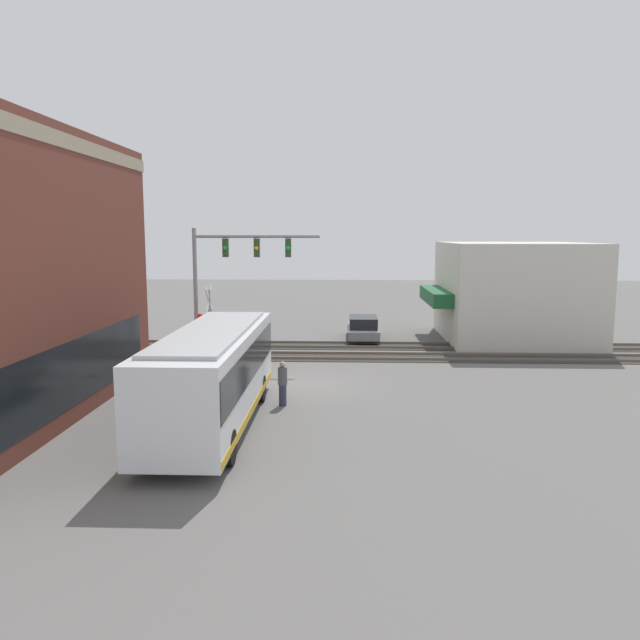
% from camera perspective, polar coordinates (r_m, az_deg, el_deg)
% --- Properties ---
extents(ground_plane, '(120.00, 120.00, 0.00)m').
position_cam_1_polar(ground_plane, '(26.26, -1.04, -5.96)').
color(ground_plane, '#605E5B').
extents(shop_building, '(9.12, 9.21, 5.76)m').
position_cam_1_polar(shop_building, '(38.74, 17.20, 2.50)').
color(shop_building, beige).
rests_on(shop_building, ground).
extents(city_bus, '(10.56, 2.59, 3.23)m').
position_cam_1_polar(city_bus, '(20.67, -9.77, -4.81)').
color(city_bus, silver).
rests_on(city_bus, ground).
extents(traffic_signal_gantry, '(0.42, 6.22, 6.56)m').
position_cam_1_polar(traffic_signal_gantry, '(30.79, -8.02, 5.08)').
color(traffic_signal_gantry, gray).
rests_on(traffic_signal_gantry, ground).
extents(crossing_signal, '(1.41, 1.18, 3.81)m').
position_cam_1_polar(crossing_signal, '(30.84, -10.08, 0.34)').
color(crossing_signal, gray).
rests_on(crossing_signal, ground).
extents(rail_track_near, '(2.60, 60.00, 0.15)m').
position_cam_1_polar(rail_track_near, '(32.10, -0.42, -3.35)').
color(rail_track_near, '#332D28').
rests_on(rail_track_near, ground).
extents(rail_track_far, '(2.60, 60.00, 0.15)m').
position_cam_1_polar(rail_track_far, '(35.24, -0.18, -2.33)').
color(rail_track_far, '#332D28').
rests_on(rail_track_far, ground).
extents(parked_car_grey, '(4.68, 1.82, 1.39)m').
position_cam_1_polar(parked_car_grey, '(37.39, 3.95, -0.79)').
color(parked_car_grey, slate).
rests_on(parked_car_grey, ground).
extents(pedestrian_near_bus, '(0.34, 0.34, 1.66)m').
position_cam_1_polar(pedestrian_near_bus, '(23.03, -3.44, -5.79)').
color(pedestrian_near_bus, '#2D3351').
rests_on(pedestrian_near_bus, ground).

